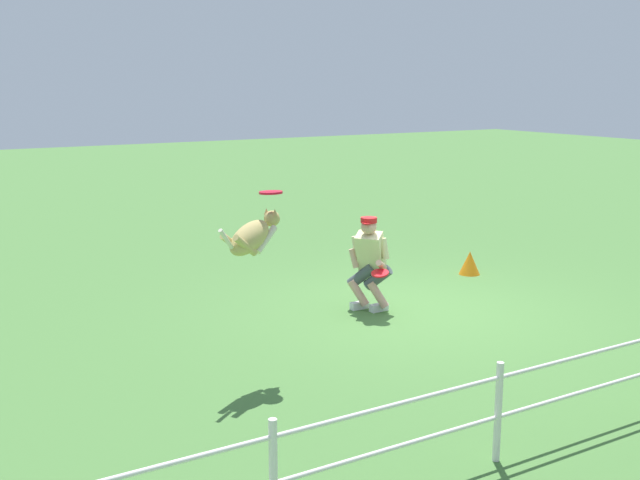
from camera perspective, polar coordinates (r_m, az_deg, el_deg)
The scene contains 6 objects.
ground_plane at distance 10.61m, azimuth 7.17°, elevation -5.24°, with size 60.00×60.00×0.00m, color #497939.
person at distance 10.43m, azimuth 3.69°, elevation -1.50°, with size 0.56×0.71×1.29m.
dog at distance 7.87m, azimuth -5.02°, elevation 0.29°, with size 0.92×0.53×0.47m.
frisbee_flying at distance 7.99m, azimuth -3.66°, elevation 3.52°, with size 0.25×0.25×0.02m, color red.
frisbee_held at distance 10.10m, azimuth 4.45°, elevation -2.46°, with size 0.23×0.23×0.02m, color red.
training_cone at distance 12.70m, azimuth 10.99°, elevation -1.67°, with size 0.34×0.34×0.38m, color orange.
Camera 1 is at (6.32, 7.96, 3.06)m, focal length 43.34 mm.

